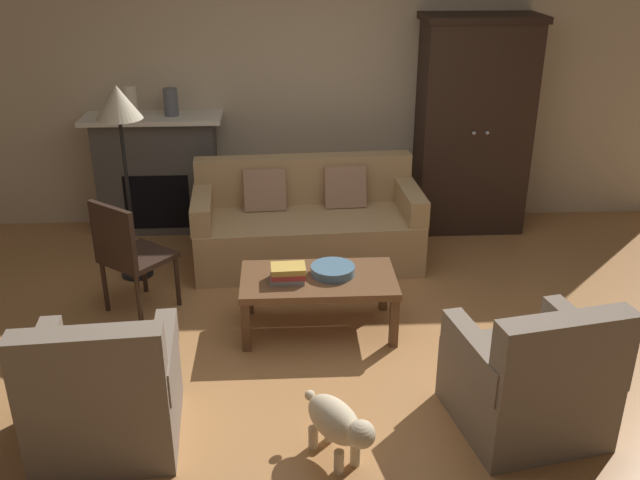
# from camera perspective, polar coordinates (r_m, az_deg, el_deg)

# --- Properties ---
(ground_plane) EXTENTS (9.60, 9.60, 0.00)m
(ground_plane) POSITION_cam_1_polar(r_m,az_deg,el_deg) (4.90, 1.71, -9.18)
(ground_plane) COLOR #B27A47
(back_wall) EXTENTS (7.20, 0.10, 2.80)m
(back_wall) POSITION_cam_1_polar(r_m,az_deg,el_deg) (6.77, 0.04, 13.06)
(back_wall) COLOR beige
(back_wall) RESTS_ON ground
(fireplace) EXTENTS (1.26, 0.48, 1.12)m
(fireplace) POSITION_cam_1_polar(r_m,az_deg,el_deg) (6.83, -12.99, 5.33)
(fireplace) COLOR #4C4947
(fireplace) RESTS_ON ground
(armoire) EXTENTS (1.06, 0.57, 2.00)m
(armoire) POSITION_cam_1_polar(r_m,az_deg,el_deg) (6.76, 12.29, 9.04)
(armoire) COLOR black
(armoire) RESTS_ON ground
(couch) EXTENTS (1.96, 0.95, 0.86)m
(couch) POSITION_cam_1_polar(r_m,az_deg,el_deg) (6.10, -1.07, 1.16)
(couch) COLOR tan
(couch) RESTS_ON ground
(coffee_table) EXTENTS (1.10, 0.60, 0.42)m
(coffee_table) POSITION_cam_1_polar(r_m,az_deg,el_deg) (5.01, -0.13, -3.56)
(coffee_table) COLOR brown
(coffee_table) RESTS_ON ground
(fruit_bowl) EXTENTS (0.31, 0.31, 0.07)m
(fruit_bowl) POSITION_cam_1_polar(r_m,az_deg,el_deg) (5.00, 1.05, -2.46)
(fruit_bowl) COLOR slate
(fruit_bowl) RESTS_ON coffee_table
(book_stack) EXTENTS (0.25, 0.18, 0.11)m
(book_stack) POSITION_cam_1_polar(r_m,az_deg,el_deg) (4.91, -2.62, -2.71)
(book_stack) COLOR gray
(book_stack) RESTS_ON coffee_table
(mantel_vase_cream) EXTENTS (0.12, 0.12, 0.28)m
(mantel_vase_cream) POSITION_cam_1_polar(r_m,az_deg,el_deg) (6.67, -15.12, 10.84)
(mantel_vase_cream) COLOR beige
(mantel_vase_cream) RESTS_ON fireplace
(mantel_vase_slate) EXTENTS (0.13, 0.13, 0.25)m
(mantel_vase_slate) POSITION_cam_1_polar(r_m,az_deg,el_deg) (6.60, -12.00, 10.88)
(mantel_vase_slate) COLOR #565B66
(mantel_vase_slate) RESTS_ON fireplace
(armchair_near_left) EXTENTS (0.83, 0.82, 0.88)m
(armchair_near_left) POSITION_cam_1_polar(r_m,az_deg,el_deg) (4.14, -17.01, -12.01)
(armchair_near_left) COLOR #756656
(armchair_near_left) RESTS_ON ground
(armchair_near_right) EXTENTS (0.90, 0.90, 0.88)m
(armchair_near_right) POSITION_cam_1_polar(r_m,az_deg,el_deg) (4.25, 16.68, -10.96)
(armchair_near_right) COLOR #756656
(armchair_near_right) RESTS_ON ground
(side_chair_wooden) EXTENTS (0.62, 0.62, 0.90)m
(side_chair_wooden) POSITION_cam_1_polar(r_m,az_deg,el_deg) (5.34, -15.32, -0.88)
(side_chair_wooden) COLOR black
(side_chair_wooden) RESTS_ON ground
(floor_lamp) EXTENTS (0.36, 0.36, 1.60)m
(floor_lamp) POSITION_cam_1_polar(r_m,az_deg,el_deg) (5.68, -15.98, 9.81)
(floor_lamp) COLOR black
(floor_lamp) RESTS_ON ground
(dog) EXTENTS (0.40, 0.50, 0.39)m
(dog) POSITION_cam_1_polar(r_m,az_deg,el_deg) (3.90, 1.45, -14.63)
(dog) COLOR beige
(dog) RESTS_ON ground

